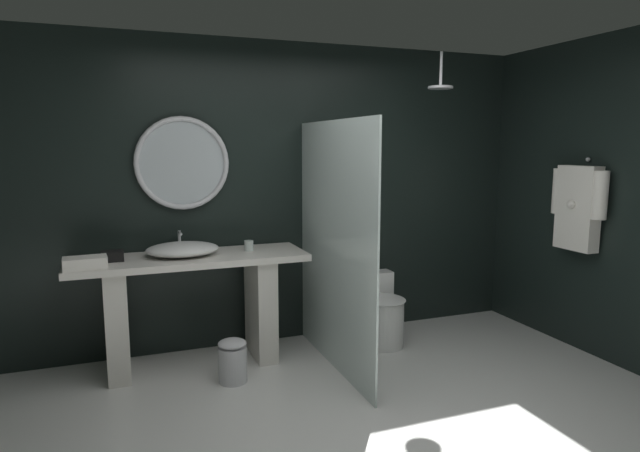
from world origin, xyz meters
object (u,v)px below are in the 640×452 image
Objects in this scene: tissue_box at (112,256)px; tumbler_cup at (249,246)px; folded_hand_towel at (85,263)px; hanging_bathrobe at (578,204)px; rain_shower_head at (441,85)px; round_wall_mirror at (182,163)px; vessel_sink at (183,249)px; toilet at (379,313)px; waste_bin at (233,360)px.

tumbler_cup is at bearing 1.73° from tissue_box.
hanging_bathrobe is at bearing -9.19° from folded_hand_towel.
tissue_box is at bearing 175.53° from rain_shower_head.
vessel_sink is at bearing -101.69° from round_wall_mirror.
toilet is at bearing -2.84° from tissue_box.
waste_bin is at bearing -72.24° from round_wall_mirror.
vessel_sink is at bearing 18.10° from folded_hand_towel.
round_wall_mirror is 2.62× the size of folded_hand_towel.
folded_hand_towel is at bearing 179.98° from rain_shower_head.
vessel_sink is at bearing 164.90° from hanging_bathrobe.
toilet reaches higher than waste_bin.
round_wall_mirror is at bearing 32.66° from folded_hand_towel.
toilet is (1.64, -0.13, -0.66)m from vessel_sink.
tissue_box is 2.25m from toilet.
folded_hand_towel is at bearing -161.90° from vessel_sink.
tissue_box is 2.96m from rain_shower_head.
round_wall_mirror reaches higher than toilet.
vessel_sink is at bearing 173.99° from rain_shower_head.
tumbler_cup and folded_hand_towel have the same top height.
rain_shower_head is 2.79m from waste_bin.
tissue_box is (-0.51, -0.02, -0.01)m from vessel_sink.
round_wall_mirror is 2.10m from toilet.
tumbler_cup is 0.27× the size of rain_shower_head.
vessel_sink is at bearing 2.04° from tissue_box.
tumbler_cup is 1.04m from tissue_box.
waste_bin is at bearing -166.15° from toilet.
vessel_sink is 0.94m from waste_bin.
vessel_sink is 0.72m from folded_hand_towel.
vessel_sink is 1.94× the size of folded_hand_towel.
tumbler_cup is 2.72m from hanging_bathrobe.
round_wall_mirror is at bearing 160.41° from hanging_bathrobe.
rain_shower_head is 1.05× the size of folded_hand_towel.
tumbler_cup is 2.09m from rain_shower_head.
tissue_box is 0.53× the size of rain_shower_head.
tumbler_cup is 0.93m from waste_bin.
toilet is (1.12, -0.14, -0.65)m from tumbler_cup.
hanging_bathrobe is at bearing -18.28° from tumbler_cup.
rain_shower_head reaches higher than tumbler_cup.
round_wall_mirror reaches higher than waste_bin.
folded_hand_towel is (-0.18, -0.21, 0.00)m from tissue_box.
rain_shower_head is at bearing -6.01° from vessel_sink.
tumbler_cup is (0.53, 0.01, -0.01)m from vessel_sink.
hanging_bathrobe is at bearing -32.43° from rain_shower_head.
toilet is (1.59, -0.37, -1.32)m from round_wall_mirror.
round_wall_mirror is 2.23m from rain_shower_head.
round_wall_mirror is at bearing 25.40° from tissue_box.
round_wall_mirror is 2.31× the size of waste_bin.
vessel_sink reaches higher than folded_hand_towel.
tumbler_cup reaches higher than waste_bin.
round_wall_mirror reaches higher than hanging_bathrobe.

